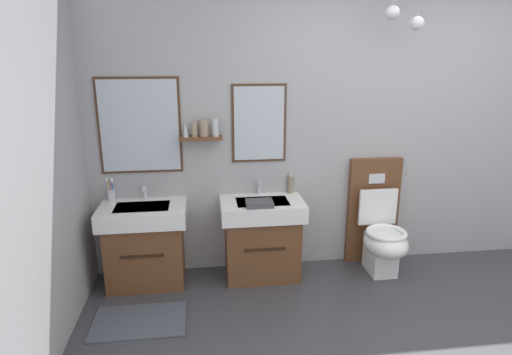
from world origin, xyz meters
The scene contains 10 objects.
wall_back centered at (-0.02, 1.74, 1.39)m, with size 5.49×0.47×2.79m.
bath_mat centered at (-2.17, 0.90, 0.01)m, with size 0.68×0.44×0.01m, color #474C56.
vanity_sink_left centered at (-2.17, 1.49, 0.37)m, with size 0.71×0.48×0.71m.
tap_on_left_sink centered at (-2.17, 1.66, 0.78)m, with size 0.03×0.13×0.11m.
vanity_sink_right centered at (-1.17, 1.49, 0.37)m, with size 0.71×0.48×0.71m.
tap_on_right_sink centered at (-1.17, 1.66, 0.78)m, with size 0.03×0.13×0.11m.
toilet centered at (-0.10, 1.48, 0.38)m, with size 0.48×0.63×1.00m.
toothbrush_cup centered at (-2.44, 1.65, 0.76)m, with size 0.07×0.08×0.21m.
soap_dispenser centered at (-0.89, 1.66, 0.79)m, with size 0.06×0.06×0.19m.
folded_hand_towel centered at (-1.21, 1.35, 0.73)m, with size 0.22×0.16×0.04m, color #47474C.
Camera 1 is at (-1.66, -1.96, 1.91)m, focal length 30.30 mm.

